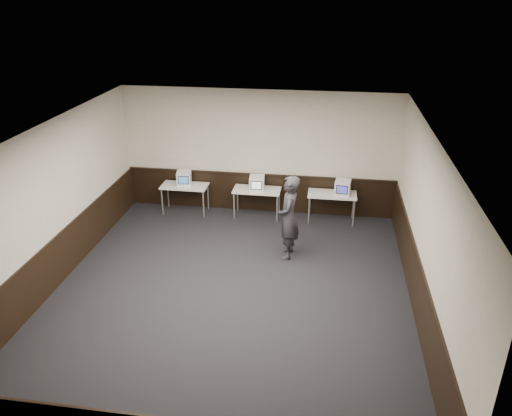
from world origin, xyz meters
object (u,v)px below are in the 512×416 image
(desk_left, at_px, (185,188))
(desk_right, at_px, (332,196))
(emac_right, at_px, (343,188))
(emac_left, at_px, (184,178))
(desk_center, at_px, (257,192))
(emac_center, at_px, (257,183))
(person, at_px, (289,217))

(desk_left, height_order, desk_right, same)
(desk_right, height_order, emac_right, emac_right)
(desk_left, height_order, emac_left, emac_left)
(desk_center, xyz_separation_m, emac_center, (0.01, -0.04, 0.26))
(desk_center, bearing_deg, emac_right, -0.69)
(emac_left, relative_size, person, 0.23)
(desk_center, xyz_separation_m, emac_right, (2.14, -0.03, 0.26))
(desk_center, height_order, emac_center, emac_center)
(desk_right, bearing_deg, emac_left, 179.46)
(desk_right, height_order, person, person)
(desk_left, relative_size, desk_right, 1.00)
(emac_center, bearing_deg, person, -67.52)
(emac_left, height_order, emac_right, emac_right)
(emac_left, relative_size, emac_right, 1.00)
(desk_left, height_order, emac_right, emac_right)
(desk_right, bearing_deg, desk_left, 180.00)
(desk_left, height_order, emac_center, emac_center)
(desk_right, xyz_separation_m, person, (-0.93, -1.93, 0.26))
(desk_left, bearing_deg, emac_right, -0.37)
(desk_center, height_order, desk_right, same)
(desk_left, height_order, person, person)
(desk_left, bearing_deg, desk_right, 0.00)
(desk_right, distance_m, person, 2.16)
(desk_center, distance_m, emac_center, 0.26)
(desk_left, xyz_separation_m, emac_right, (4.04, -0.03, 0.26))
(emac_center, xyz_separation_m, person, (0.97, -1.89, 0.01))
(emac_right, bearing_deg, desk_left, -173.73)
(emac_left, bearing_deg, person, -44.65)
(emac_center, xyz_separation_m, emac_right, (2.14, 0.02, 0.00))
(desk_right, bearing_deg, emac_center, -178.64)
(emac_right, distance_m, person, 2.24)
(desk_right, relative_size, emac_center, 2.82)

